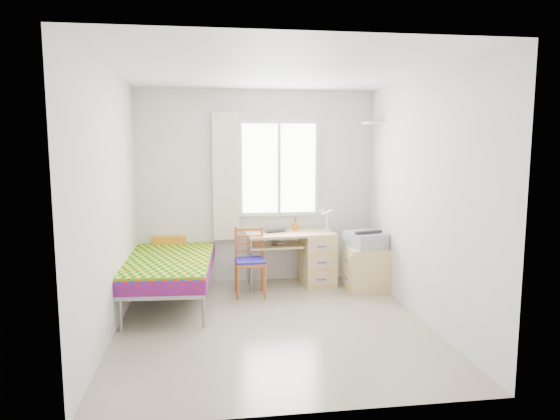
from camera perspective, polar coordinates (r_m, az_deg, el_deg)
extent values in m
plane|color=#BCAD93|center=(5.37, -0.78, -12.97)|extent=(3.50, 3.50, 0.00)
plane|color=white|center=(5.07, -0.84, 15.70)|extent=(3.50, 3.50, 0.00)
plane|color=silver|center=(6.79, -2.66, 2.66)|extent=(3.20, 0.00, 3.20)
plane|color=silver|center=(5.11, -18.91, 0.61)|extent=(0.00, 3.50, 3.50)
plane|color=silver|center=(5.49, 16.00, 1.19)|extent=(0.00, 3.50, 3.50)
cube|color=white|center=(6.79, -0.12, 4.78)|extent=(1.10, 0.04, 1.30)
cube|color=white|center=(6.78, -0.11, 4.78)|extent=(1.00, 0.02, 1.20)
cube|color=white|center=(6.77, -0.10, 4.77)|extent=(0.04, 0.02, 1.20)
cube|color=beige|center=(6.68, -6.20, 3.83)|extent=(0.35, 0.05, 1.70)
cube|color=white|center=(6.73, 10.51, 9.74)|extent=(0.20, 0.32, 0.03)
cube|color=gray|center=(6.21, -12.49, -6.71)|extent=(1.10, 2.21, 0.06)
cube|color=#BC0C0D|center=(6.19, -12.51, -5.94)|extent=(1.14, 2.24, 0.15)
cube|color=gold|center=(6.15, -12.55, -5.20)|extent=(1.11, 2.11, 0.03)
cube|color=#DAB672|center=(7.18, -11.91, -2.47)|extent=(1.03, 0.11, 0.59)
cube|color=orange|center=(6.93, -12.46, -3.18)|extent=(0.45, 0.39, 0.11)
cylinder|color=gray|center=(5.39, -17.75, -11.31)|extent=(0.04, 0.04, 0.35)
cylinder|color=gray|center=(7.19, -8.51, -6.25)|extent=(0.04, 0.04, 0.35)
cube|color=#DAB672|center=(6.58, 1.15, -2.73)|extent=(1.19, 0.62, 0.03)
cube|color=tan|center=(6.72, 4.30, -5.66)|extent=(0.44, 0.54, 0.69)
cube|color=tan|center=(6.58, -0.67, -4.05)|extent=(0.73, 0.54, 0.02)
cylinder|color=gray|center=(6.39, -3.33, -6.36)|extent=(0.03, 0.03, 0.69)
cylinder|color=gray|center=(6.80, -3.62, -5.50)|extent=(0.03, 0.03, 0.69)
cube|color=#983C1D|center=(6.23, -3.42, -6.06)|extent=(0.38, 0.38, 0.04)
cube|color=#251A93|center=(6.22, -3.42, -5.81)|extent=(0.36, 0.36, 0.04)
cube|color=#983C1D|center=(6.34, -3.56, -3.44)|extent=(0.33, 0.04, 0.37)
cylinder|color=#983C1D|center=(6.11, -4.84, -8.35)|extent=(0.03, 0.03, 0.41)
cylinder|color=#983C1D|center=(6.40, -2.05, -5.59)|extent=(0.04, 0.04, 0.85)
cube|color=tan|center=(6.56, 9.87, -6.65)|extent=(0.52, 0.47, 0.57)
cube|color=#DAB672|center=(6.45, 7.67, -5.67)|extent=(0.01, 0.42, 0.21)
cube|color=#DAB672|center=(6.51, 7.63, -7.69)|extent=(0.01, 0.42, 0.21)
cube|color=#A7AAAF|center=(6.49, 9.73, -3.36)|extent=(0.50, 0.55, 0.19)
cube|color=black|center=(6.47, 9.75, -2.52)|extent=(0.40, 0.45, 0.02)
imported|color=black|center=(6.59, -0.31, -2.48)|extent=(0.37, 0.30, 0.03)
cylinder|color=orange|center=(6.75, 1.73, -1.90)|extent=(0.09, 0.09, 0.10)
cylinder|color=white|center=(6.73, 5.42, -2.29)|extent=(0.09, 0.09, 0.03)
cylinder|color=white|center=(6.71, 5.43, -1.20)|extent=(0.02, 0.11, 0.24)
cylinder|color=white|center=(6.61, 5.43, -0.24)|extent=(0.12, 0.21, 0.10)
cone|color=white|center=(6.49, 4.95, -0.14)|extent=(0.13, 0.14, 0.11)
imported|color=gray|center=(6.55, -0.82, -3.79)|extent=(0.22, 0.25, 0.02)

